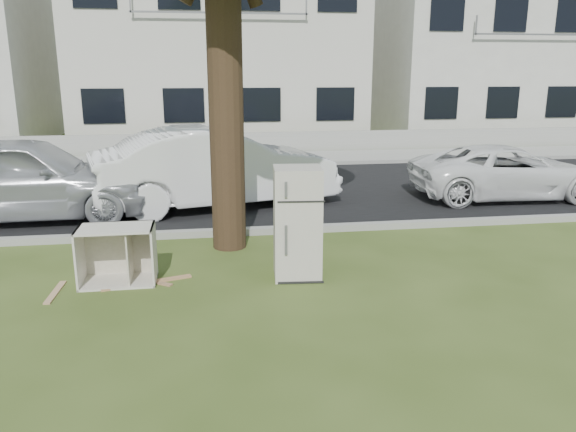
{
  "coord_description": "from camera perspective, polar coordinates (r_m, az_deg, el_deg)",
  "views": [
    {
      "loc": [
        -0.79,
        -7.05,
        2.82
      ],
      "look_at": [
        0.39,
        0.6,
        0.8
      ],
      "focal_mm": 35.0,
      "sensor_mm": 36.0,
      "label": 1
    }
  ],
  "objects": [
    {
      "name": "road",
      "position": [
        13.38,
        -5.15,
        2.42
      ],
      "size": [
        120.0,
        7.0,
        0.01
      ],
      "primitive_type": "cube",
      "color": "black",
      "rests_on": "ground"
    },
    {
      "name": "townhouse_center",
      "position": [
        24.58,
        -7.18,
        16.63
      ],
      "size": [
        11.22,
        8.16,
        7.44
      ],
      "color": "beige",
      "rests_on": "ground"
    },
    {
      "name": "plank_a",
      "position": [
        7.93,
        -14.11,
        -6.58
      ],
      "size": [
        1.2,
        0.45,
        0.02
      ],
      "primitive_type": "cube",
      "rotation": [
        0.0,
        0.0,
        0.3
      ],
      "color": "#B07F55",
      "rests_on": "ground"
    },
    {
      "name": "ground",
      "position": [
        7.64,
        -2.2,
        -7.06
      ],
      "size": [
        120.0,
        120.0,
        0.0
      ],
      "primitive_type": "plane",
      "color": "#384B1A"
    },
    {
      "name": "cabinet",
      "position": [
        7.97,
        -16.95,
        -3.79
      ],
      "size": [
        1.0,
        0.62,
        0.78
      ],
      "primitive_type": "cube",
      "rotation": [
        0.0,
        0.0,
        -0.0
      ],
      "color": "beige",
      "rests_on": "ground"
    },
    {
      "name": "plank_c",
      "position": [
        7.98,
        -22.56,
        -7.16
      ],
      "size": [
        0.12,
        0.77,
        0.02
      ],
      "primitive_type": "cube",
      "rotation": [
        0.0,
        0.0,
        1.53
      ],
      "color": "tan",
      "rests_on": "ground"
    },
    {
      "name": "car_center",
      "position": [
        11.9,
        -7.33,
        4.92
      ],
      "size": [
        5.37,
        2.96,
        1.68
      ],
      "primitive_type": "imported",
      "rotation": [
        0.0,
        0.0,
        1.82
      ],
      "color": "white",
      "rests_on": "ground"
    },
    {
      "name": "fridge",
      "position": [
        7.72,
        0.96,
        -0.72
      ],
      "size": [
        0.69,
        0.65,
        1.55
      ],
      "primitive_type": "cube",
      "rotation": [
        0.0,
        0.0,
        -0.09
      ],
      "color": "#B9B5A7",
      "rests_on": "ground"
    },
    {
      "name": "kerb_far",
      "position": [
        16.86,
        -5.94,
        4.92
      ],
      "size": [
        120.0,
        0.18,
        0.12
      ],
      "primitive_type": "cube",
      "color": "gray",
      "rests_on": "ground"
    },
    {
      "name": "plank_b",
      "position": [
        8.01,
        -14.05,
        -6.37
      ],
      "size": [
        0.7,
        0.53,
        0.02
      ],
      "primitive_type": "cube",
      "rotation": [
        0.0,
        0.0,
        -0.61
      ],
      "color": "#9F7353",
      "rests_on": "ground"
    },
    {
      "name": "car_left",
      "position": [
        11.87,
        -25.24,
        3.54
      ],
      "size": [
        4.87,
        2.03,
        1.65
      ],
      "primitive_type": "imported",
      "rotation": [
        0.0,
        0.0,
        1.59
      ],
      "color": "#B4B6BC",
      "rests_on": "ground"
    },
    {
      "name": "car_right",
      "position": [
        13.6,
        21.4,
        4.19
      ],
      "size": [
        4.35,
        2.17,
        1.19
      ],
      "primitive_type": "imported",
      "rotation": [
        0.0,
        0.0,
        1.52
      ],
      "color": "white",
      "rests_on": "ground"
    },
    {
      "name": "low_wall",
      "position": [
        19.82,
        -6.43,
        7.38
      ],
      "size": [
        120.0,
        0.15,
        0.7
      ],
      "primitive_type": "cube",
      "color": "gray",
      "rests_on": "ground"
    },
    {
      "name": "townhouse_right",
      "position": [
        27.69,
        19.49,
        15.08
      ],
      "size": [
        10.2,
        8.16,
        6.84
      ],
      "color": "silver",
      "rests_on": "ground"
    },
    {
      "name": "kerb_near",
      "position": [
        9.95,
        -3.82,
        -1.88
      ],
      "size": [
        120.0,
        0.18,
        0.12
      ],
      "primitive_type": "cube",
      "color": "gray",
      "rests_on": "ground"
    },
    {
      "name": "sidewalk",
      "position": [
        18.29,
        -6.18,
        5.69
      ],
      "size": [
        120.0,
        2.8,
        0.01
      ],
      "primitive_type": "cube",
      "color": "gray",
      "rests_on": "ground"
    }
  ]
}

